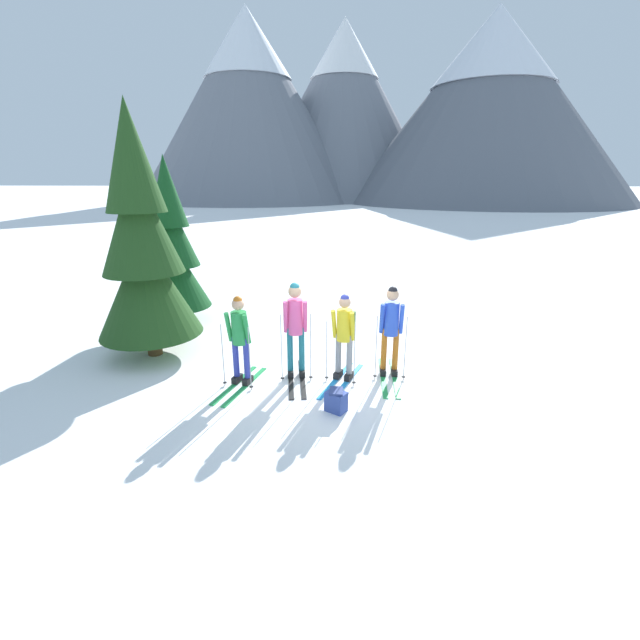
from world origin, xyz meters
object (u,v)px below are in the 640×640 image
object	(u,v)px
backpack_on_snow_front	(336,401)
pine_tree_mid	(142,247)
pine_tree_near	(172,249)
skier_in_pink	(295,326)
skier_in_blue	(391,326)
skier_in_yellow	(344,333)
skier_in_green	(240,337)

from	to	relation	value
backpack_on_snow_front	pine_tree_mid	bearing A→B (deg)	152.31
pine_tree_near	backpack_on_snow_front	size ratio (longest dim) A/B	10.61
pine_tree_near	skier_in_pink	bearing A→B (deg)	-41.79
pine_tree_near	skier_in_blue	bearing A→B (deg)	-29.10
skier_in_pink	skier_in_yellow	xyz separation A→B (m)	(0.92, -0.02, -0.11)
pine_tree_mid	backpack_on_snow_front	size ratio (longest dim) A/B	12.84
skier_in_green	pine_tree_mid	xyz separation A→B (m)	(-2.25, 1.26, 1.41)
skier_in_blue	skier_in_yellow	bearing A→B (deg)	-164.57
skier_in_yellow	skier_in_blue	world-z (taller)	skier_in_blue
skier_in_green	skier_in_yellow	world-z (taller)	skier_in_green
backpack_on_snow_front	skier_in_pink	bearing A→B (deg)	123.56
pine_tree_near	backpack_on_snow_front	world-z (taller)	pine_tree_near
skier_in_blue	pine_tree_mid	world-z (taller)	pine_tree_mid
skier_in_green	backpack_on_snow_front	bearing A→B (deg)	-25.62
skier_in_yellow	backpack_on_snow_front	bearing A→B (deg)	-94.51
skier_in_blue	pine_tree_near	world-z (taller)	pine_tree_near
skier_in_green	pine_tree_mid	world-z (taller)	pine_tree_mid
skier_in_green	backpack_on_snow_front	world-z (taller)	skier_in_green
skier_in_green	skier_in_yellow	bearing A→B (deg)	10.68
skier_in_yellow	pine_tree_near	world-z (taller)	pine_tree_near
pine_tree_near	pine_tree_mid	size ratio (longest dim) A/B	0.83
skier_in_blue	pine_tree_mid	size ratio (longest dim) A/B	0.35
skier_in_pink	pine_tree_mid	size ratio (longest dim) A/B	0.36
skier_in_green	backpack_on_snow_front	xyz separation A→B (m)	(1.79, -0.86, -0.74)
skier_in_pink	skier_in_yellow	size ratio (longest dim) A/B	1.10
pine_tree_near	pine_tree_mid	distance (m)	2.39
skier_in_green	skier_in_blue	xyz separation A→B (m)	(2.75, 0.59, 0.08)
skier_in_pink	backpack_on_snow_front	bearing A→B (deg)	-56.44
skier_in_yellow	pine_tree_mid	size ratio (longest dim) A/B	0.33
skier_in_yellow	backpack_on_snow_front	size ratio (longest dim) A/B	4.26
skier_in_blue	backpack_on_snow_front	bearing A→B (deg)	-123.56
skier_in_green	pine_tree_near	xyz separation A→B (m)	(-2.62, 3.58, 1.01)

